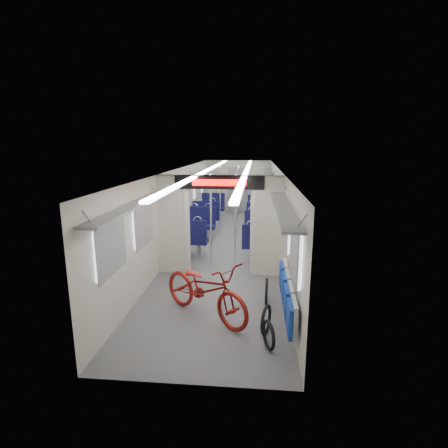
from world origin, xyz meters
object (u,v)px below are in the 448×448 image
at_px(bike_hoop_b, 266,321).
at_px(bicycle, 205,289).
at_px(flip_bench, 287,294).
at_px(bike_hoop_c, 266,293).
at_px(stanchion_far_right, 238,202).
at_px(stanchion_near_right, 235,223).
at_px(seat_bay_far_right, 259,210).
at_px(seat_bay_near_right, 259,232).
at_px(bike_hoop_a, 268,337).
at_px(seat_bay_far_left, 210,209).
at_px(stanchion_near_left, 211,221).
at_px(stanchion_far_left, 220,200).
at_px(seat_bay_near_left, 196,228).

bearing_deg(bike_hoop_b, bicycle, 154.98).
distance_m(bicycle, flip_bench, 1.40).
relative_size(bike_hoop_c, stanchion_far_right, 0.23).
xyz_separation_m(flip_bench, stanchion_near_right, (-1.02, 2.74, 0.57)).
bearing_deg(seat_bay_far_right, seat_bay_near_right, -90.00).
relative_size(seat_bay_far_right, stanchion_far_right, 0.87).
distance_m(bike_hoop_a, seat_bay_far_left, 8.65).
height_order(bicycle, stanchion_near_left, stanchion_near_left).
bearing_deg(seat_bay_near_right, bike_hoop_b, -89.00).
height_order(bike_hoop_c, seat_bay_far_left, seat_bay_far_left).
xyz_separation_m(stanchion_near_left, stanchion_far_left, (-0.11, 3.29, 0.00)).
height_order(stanchion_near_left, stanchion_far_right, same).
bearing_deg(seat_bay_far_left, stanchion_near_right, -75.77).
height_order(flip_bench, bike_hoop_b, flip_bench).
bearing_deg(stanchion_far_right, seat_bay_near_right, -67.40).
distance_m(seat_bay_near_left, seat_bay_far_left, 3.18).
bearing_deg(stanchion_near_left, bike_hoop_b, -67.72).
relative_size(bike_hoop_b, seat_bay_far_right, 0.25).
bearing_deg(flip_bench, bike_hoop_a, -114.92).
height_order(bicycle, bike_hoop_c, bicycle).
distance_m(bike_hoop_a, seat_bay_near_right, 4.95).
height_order(flip_bench, stanchion_near_right, stanchion_near_right).
bearing_deg(stanchion_far_right, seat_bay_far_right, 70.65).
height_order(stanchion_near_left, stanchion_near_right, same).
distance_m(bike_hoop_a, seat_bay_near_left, 5.61).
height_order(seat_bay_near_right, stanchion_far_left, stanchion_far_left).
bearing_deg(bike_hoop_a, bike_hoop_b, 93.69).
xyz_separation_m(bicycle, seat_bay_near_right, (0.97, 4.04, 0.02)).
relative_size(bicycle, bike_hoop_a, 4.42).
relative_size(stanchion_far_left, stanchion_far_right, 1.00).
relative_size(seat_bay_near_right, seat_bay_far_right, 1.04).
relative_size(bicycle, seat_bay_far_right, 1.00).
relative_size(flip_bench, seat_bay_near_right, 1.02).
xyz_separation_m(bike_hoop_a, stanchion_far_right, (-0.81, 6.62, 0.95)).
xyz_separation_m(bicycle, stanchion_near_right, (0.36, 2.51, 0.63)).
distance_m(bicycle, stanchion_near_left, 2.71).
xyz_separation_m(bike_hoop_a, stanchion_near_left, (-1.30, 3.53, 0.95)).
relative_size(bike_hoop_a, stanchion_far_right, 0.20).
xyz_separation_m(seat_bay_near_left, stanchion_far_right, (1.17, 1.39, 0.59)).
height_order(seat_bay_near_right, stanchion_near_right, stanchion_near_right).
bearing_deg(bike_hoop_c, stanchion_near_left, 122.85).
xyz_separation_m(bike_hoop_c, seat_bay_near_left, (-1.98, 3.74, 0.32)).
bearing_deg(bike_hoop_b, seat_bay_near_left, 112.02).
xyz_separation_m(bicycle, flip_bench, (1.38, -0.23, 0.06)).
relative_size(bicycle, stanchion_far_left, 0.87).
xyz_separation_m(bike_hoop_c, stanchion_far_left, (-1.42, 5.32, 0.91)).
height_order(flip_bench, seat_bay_near_left, seat_bay_near_left).
xyz_separation_m(bicycle, stanchion_near_left, (-0.23, 2.62, 0.63)).
bearing_deg(bike_hoop_a, flip_bench, 65.08).
distance_m(seat_bay_far_left, stanchion_near_right, 5.19).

